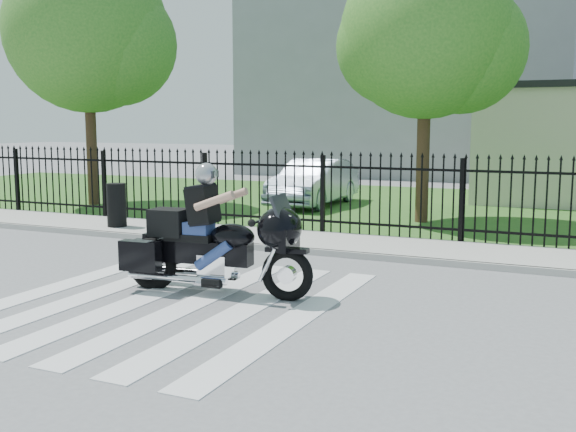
% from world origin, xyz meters
% --- Properties ---
extents(ground, '(120.00, 120.00, 0.00)m').
position_xyz_m(ground, '(0.00, 0.00, 0.00)').
color(ground, slate).
rests_on(ground, ground).
extents(crosswalk, '(5.00, 5.50, 0.01)m').
position_xyz_m(crosswalk, '(0.00, 0.00, 0.01)').
color(crosswalk, silver).
rests_on(crosswalk, ground).
extents(sidewalk, '(40.00, 2.00, 0.12)m').
position_xyz_m(sidewalk, '(0.00, 5.00, 0.06)').
color(sidewalk, '#ADAAA3').
rests_on(sidewalk, ground).
extents(curb, '(40.00, 0.12, 0.12)m').
position_xyz_m(curb, '(0.00, 4.00, 0.06)').
color(curb, '#ADAAA3').
rests_on(curb, ground).
extents(grass_strip, '(40.00, 12.00, 0.02)m').
position_xyz_m(grass_strip, '(0.00, 12.00, 0.01)').
color(grass_strip, '#2B6121').
rests_on(grass_strip, ground).
extents(iron_fence, '(26.00, 0.04, 1.80)m').
position_xyz_m(iron_fence, '(0.00, 6.00, 0.90)').
color(iron_fence, black).
rests_on(iron_fence, ground).
extents(tree_left, '(4.80, 4.80, 7.58)m').
position_xyz_m(tree_left, '(-8.50, 8.50, 5.17)').
color(tree_left, '#382316').
rests_on(tree_left, ground).
extents(tree_mid, '(4.20, 4.20, 6.78)m').
position_xyz_m(tree_mid, '(1.50, 9.00, 4.67)').
color(tree_mid, '#382316').
rests_on(tree_mid, ground).
extents(building_tall, '(15.00, 10.00, 12.00)m').
position_xyz_m(building_tall, '(-3.00, 26.00, 6.00)').
color(building_tall, gray).
rests_on(building_tall, ground).
extents(motorcycle_rider, '(2.98, 1.07, 1.97)m').
position_xyz_m(motorcycle_rider, '(0.33, 0.68, 0.81)').
color(motorcycle_rider, black).
rests_on(motorcycle_rider, ground).
extents(parked_car, '(1.50, 4.25, 1.40)m').
position_xyz_m(parked_car, '(-2.26, 11.05, 0.72)').
color(parked_car, '#90A0B5').
rests_on(parked_car, grass_strip).
extents(litter_bin, '(0.52, 0.52, 1.00)m').
position_xyz_m(litter_bin, '(-4.59, 4.70, 0.62)').
color(litter_bin, black).
rests_on(litter_bin, sidewalk).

